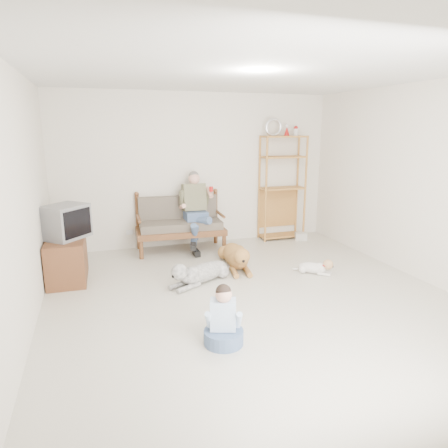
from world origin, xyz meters
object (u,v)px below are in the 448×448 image
object	(u,v)px
tv_stand	(67,259)
loveseat	(180,223)
etagere	(282,187)
golden_retriever	(236,256)

from	to	relation	value
tv_stand	loveseat	bearing A→B (deg)	28.97
loveseat	tv_stand	xyz separation A→B (m)	(-1.81, -0.94, -0.19)
loveseat	etagere	xyz separation A→B (m)	(2.02, 0.13, 0.52)
etagere	loveseat	bearing A→B (deg)	-176.31
tv_stand	golden_retriever	distance (m)	2.45
tv_stand	golden_retriever	world-z (taller)	tv_stand
loveseat	golden_retriever	xyz separation A→B (m)	(0.63, -1.16, -0.32)
loveseat	tv_stand	size ratio (longest dim) A/B	1.68
tv_stand	golden_retriever	size ratio (longest dim) A/B	0.67
loveseat	etagere	distance (m)	2.09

